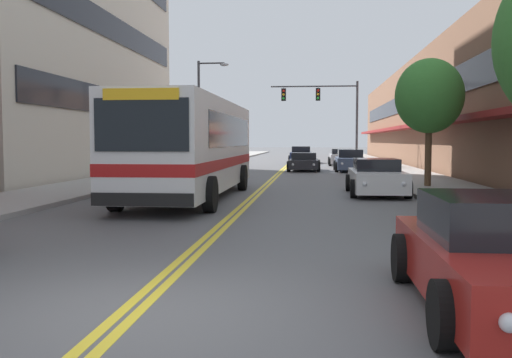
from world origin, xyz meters
name	(u,v)px	position (x,y,z in m)	size (l,w,h in m)	color
ground_plane	(287,166)	(0.00, 37.00, 0.00)	(240.00, 240.00, 0.00)	#565659
sidewalk_left	(194,165)	(-7.20, 37.00, 0.07)	(3.40, 106.00, 0.14)	#9E9B96
sidewalk_right	(383,166)	(7.20, 37.00, 0.07)	(3.40, 106.00, 0.14)	#9E9B96
centre_line	(287,166)	(0.00, 37.00, 0.00)	(0.34, 106.00, 0.01)	yellow
storefront_row_right	(466,113)	(13.13, 37.00, 3.98)	(9.10, 68.00, 7.97)	brown
city_bus	(193,144)	(-2.05, 12.84, 1.85)	(2.95, 11.50, 3.27)	silver
car_champagne_parked_left_mid	(213,162)	(-4.42, 29.92, 0.55)	(2.16, 4.36, 1.16)	beige
car_dark_grey_parked_left_far	(190,165)	(-4.44, 23.29, 0.65)	(2.19, 4.42, 1.37)	#38383D
car_red_parked_right_foreground	(506,258)	(4.28, 0.37, 0.61)	(2.17, 4.34, 1.32)	maroon
car_silver_parked_right_mid	(342,157)	(4.28, 39.18, 0.62)	(2.17, 4.41, 1.30)	#B7B7BC
car_slate_blue_parked_right_far	(350,161)	(4.36, 30.34, 0.64)	(2.01, 4.53, 1.39)	#475675
car_white_parked_right_end	(376,178)	(4.34, 14.63, 0.61)	(2.04, 4.69, 1.30)	white
car_navy_moving_lead	(301,155)	(0.93, 43.84, 0.68)	(2.09, 4.66, 1.45)	#19234C
car_charcoal_moving_second	(304,162)	(1.42, 30.62, 0.56)	(2.09, 4.32, 1.17)	#232328
traffic_signal_mast	(327,106)	(2.98, 36.44, 4.53)	(6.46, 0.38, 6.32)	#47474C
street_lamp_left_far	(203,105)	(-5.01, 29.83, 4.21)	(2.02, 0.28, 7.02)	#47474C
street_tree_right_mid	(429,96)	(6.62, 17.05, 3.71)	(2.69, 2.69, 5.07)	brown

